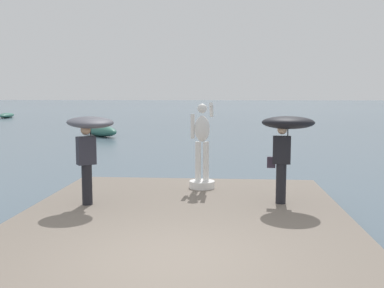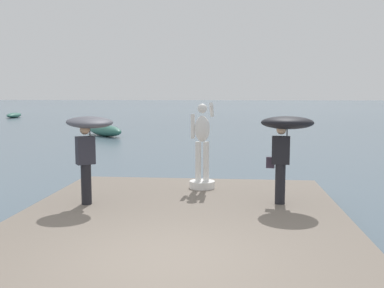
# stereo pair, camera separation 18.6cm
# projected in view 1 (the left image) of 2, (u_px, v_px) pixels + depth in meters

# --- Properties ---
(ground_plane) EXTENTS (400.00, 400.00, 0.00)m
(ground_plane) POSITION_uv_depth(u_px,v_px,m) (218.00, 122.00, 45.98)
(ground_plane) COLOR slate
(pier) EXTENTS (6.57, 9.23, 0.40)m
(pier) POSITION_uv_depth(u_px,v_px,m) (178.00, 237.00, 7.93)
(pier) COLOR slate
(pier) RESTS_ON ground
(statue_white_figure) EXTENTS (0.65, 0.89, 2.18)m
(statue_white_figure) POSITION_uv_depth(u_px,v_px,m) (202.00, 154.00, 11.12)
(statue_white_figure) COLOR white
(statue_white_figure) RESTS_ON pier
(onlooker_left) EXTENTS (1.39, 1.39, 1.93)m
(onlooker_left) POSITION_uv_depth(u_px,v_px,m) (89.00, 135.00, 9.40)
(onlooker_left) COLOR black
(onlooker_left) RESTS_ON pier
(onlooker_right) EXTENTS (1.26, 1.27, 1.93)m
(onlooker_right) POSITION_uv_depth(u_px,v_px,m) (286.00, 132.00, 9.44)
(onlooker_right) COLOR black
(onlooker_right) RESTS_ON pier
(boat_near) EXTENTS (3.85, 4.13, 0.77)m
(boat_near) POSITION_uv_depth(u_px,v_px,m) (99.00, 130.00, 29.71)
(boat_near) COLOR #336B5B
(boat_near) RESTS_ON ground
(boat_mid) EXTENTS (2.21, 4.45, 0.60)m
(boat_mid) POSITION_uv_depth(u_px,v_px,m) (7.00, 115.00, 53.68)
(boat_mid) COLOR #336B5B
(boat_mid) RESTS_ON ground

